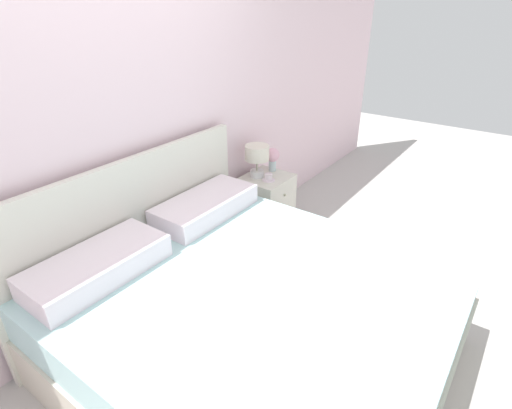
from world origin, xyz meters
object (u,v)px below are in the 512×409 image
nightstand (266,205)px  teacup (269,178)px  flower_vase (273,157)px  table_lamp (257,156)px  bed (245,316)px

nightstand → teacup: size_ratio=5.04×
flower_vase → table_lamp: bearing=171.5°
bed → table_lamp: size_ratio=7.04×
flower_vase → teacup: bearing=-154.7°
bed → nightstand: size_ratio=3.63×
flower_vase → teacup: (-0.21, -0.10, -0.11)m
nightstand → flower_vase: (0.15, 0.04, 0.41)m
bed → nightstand: bearing=29.8°
table_lamp → teacup: size_ratio=2.60×
nightstand → table_lamp: (-0.05, 0.07, 0.48)m
table_lamp → flower_vase: size_ratio=1.34×
table_lamp → flower_vase: table_lamp is taller
nightstand → flower_vase: 0.44m
nightstand → flower_vase: size_ratio=2.60×
bed → nightstand: 1.48m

